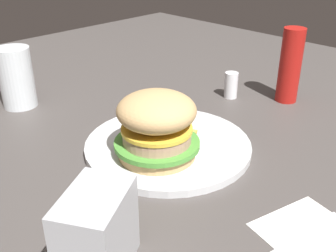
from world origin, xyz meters
name	(u,v)px	position (x,y,z in m)	size (l,w,h in m)	color
ground_plane	(151,149)	(0.00, 0.00, 0.00)	(1.60, 1.60, 0.00)	#47423F
plate	(168,145)	(0.02, -0.02, 0.01)	(0.27, 0.27, 0.01)	silver
sandwich	(157,125)	(-0.02, -0.04, 0.06)	(0.13, 0.13, 0.10)	tan
fries_pile	(171,122)	(0.07, 0.02, 0.02)	(0.09, 0.11, 0.01)	gold
napkin	(311,235)	(-0.01, -0.29, 0.00)	(0.11, 0.11, 0.00)	white
fork	(313,232)	(0.00, -0.29, 0.00)	(0.17, 0.05, 0.00)	silver
drink_glass	(17,81)	(-0.07, 0.32, 0.05)	(0.07, 0.07, 0.12)	silver
napkin_dispenser	(97,233)	(-0.22, -0.15, 0.05)	(0.09, 0.06, 0.10)	#B7BABF
ketchup_bottle	(290,66)	(0.34, -0.05, 0.08)	(0.04, 0.04, 0.15)	#B21914
salt_shaker	(231,85)	(0.27, 0.04, 0.03)	(0.03, 0.03, 0.06)	white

